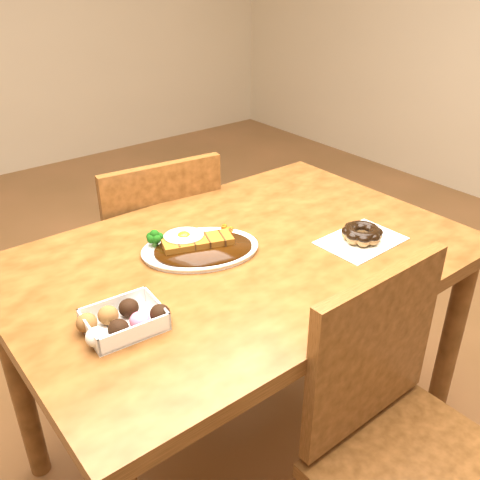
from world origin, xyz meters
TOP-DOWN VIEW (x-y plane):
  - ground at (0.00, 0.00)m, footprint 6.00×6.00m
  - table at (0.00, 0.00)m, footprint 1.20×0.80m
  - chair_far at (0.03, 0.54)m, footprint 0.47×0.47m
  - chair_near at (0.04, -0.53)m, footprint 0.42×0.42m
  - katsu_curry_plate at (-0.09, 0.08)m, footprint 0.36×0.32m
  - donut_box at (-0.39, -0.09)m, footprint 0.18×0.13m
  - pon_de_ring at (0.29, -0.15)m, footprint 0.23×0.16m

SIDE VIEW (x-z plane):
  - ground at x=0.00m, z-range 0.00..0.00m
  - chair_far at x=0.03m, z-range 0.04..0.91m
  - chair_near at x=0.04m, z-range 0.04..0.91m
  - table at x=0.00m, z-range 0.28..1.03m
  - katsu_curry_plate at x=-0.09m, z-range 0.74..0.80m
  - pon_de_ring at x=0.29m, z-range 0.75..0.79m
  - donut_box at x=-0.39m, z-range 0.75..0.79m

